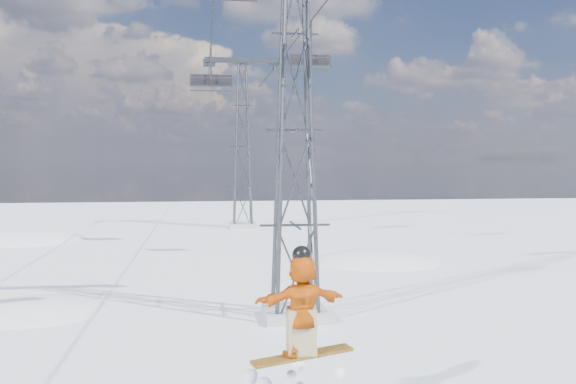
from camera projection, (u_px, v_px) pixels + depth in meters
The scene contains 5 objects.
lift_tower_near at pixel (295, 131), 18.48m from camera, with size 5.20×1.80×11.43m.
lift_tower_far at pixel (243, 147), 43.23m from camera, with size 5.20×1.80×11.43m.
haul_cables at pixel (260, 25), 29.58m from camera, with size 4.46×51.00×0.06m.
lift_chair_mid at pixel (311, 62), 28.78m from camera, with size 1.83×0.53×2.26m.
lift_chair_far at pixel (211, 82), 33.33m from camera, with size 2.18×0.63×2.71m.
Camera 1 is at (-1.83, -10.36, 4.69)m, focal length 40.00 mm.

